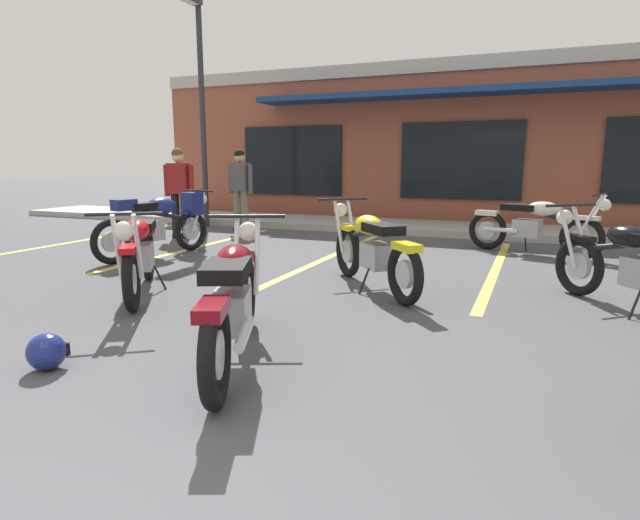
{
  "coord_description": "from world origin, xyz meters",
  "views": [
    {
      "loc": [
        1.67,
        -0.58,
        1.42
      ],
      "look_at": [
        -0.12,
        3.71,
        0.55
      ],
      "focal_mm": 29.43,
      "sensor_mm": 36.0,
      "label": 1
    }
  ],
  "objects_px": {
    "motorcycle_red_sportbike": "(637,265)",
    "motorcycle_silver_naked": "(139,252)",
    "person_near_building": "(240,185)",
    "person_by_back_row": "(179,188)",
    "parking_lot_lamp_post": "(198,80)",
    "motorcycle_green_cafe_racer": "(160,222)",
    "motorcycle_blue_standard": "(534,225)",
    "helmet_on_pavement": "(47,352)",
    "motorcycle_foreground_classic": "(233,298)",
    "motorcycle_orange_scrambler": "(373,249)"
  },
  "relations": [
    {
      "from": "motorcycle_red_sportbike",
      "to": "motorcycle_silver_naked",
      "type": "distance_m",
      "value": 5.0
    },
    {
      "from": "motorcycle_silver_naked",
      "to": "person_near_building",
      "type": "height_order",
      "value": "person_near_building"
    },
    {
      "from": "motorcycle_silver_naked",
      "to": "person_near_building",
      "type": "relative_size",
      "value": 1.09
    },
    {
      "from": "motorcycle_red_sportbike",
      "to": "person_by_back_row",
      "type": "bearing_deg",
      "value": 161.05
    },
    {
      "from": "motorcycle_silver_naked",
      "to": "parking_lot_lamp_post",
      "type": "xyz_separation_m",
      "value": [
        -2.9,
        5.32,
        2.66
      ]
    },
    {
      "from": "motorcycle_green_cafe_racer",
      "to": "parking_lot_lamp_post",
      "type": "bearing_deg",
      "value": 114.73
    },
    {
      "from": "motorcycle_blue_standard",
      "to": "helmet_on_pavement",
      "type": "distance_m",
      "value": 6.98
    },
    {
      "from": "motorcycle_blue_standard",
      "to": "motorcycle_green_cafe_racer",
      "type": "relative_size",
      "value": 0.98
    },
    {
      "from": "helmet_on_pavement",
      "to": "motorcycle_foreground_classic",
      "type": "bearing_deg",
      "value": 30.77
    },
    {
      "from": "motorcycle_blue_standard",
      "to": "motorcycle_orange_scrambler",
      "type": "relative_size",
      "value": 1.2
    },
    {
      "from": "motorcycle_red_sportbike",
      "to": "motorcycle_green_cafe_racer",
      "type": "bearing_deg",
      "value": 173.01
    },
    {
      "from": "motorcycle_blue_standard",
      "to": "person_by_back_row",
      "type": "bearing_deg",
      "value": -174.0
    },
    {
      "from": "motorcycle_red_sportbike",
      "to": "parking_lot_lamp_post",
      "type": "xyz_separation_m",
      "value": [
        -7.74,
        4.07,
        2.66
      ]
    },
    {
      "from": "motorcycle_orange_scrambler",
      "to": "person_near_building",
      "type": "xyz_separation_m",
      "value": [
        -3.96,
        3.74,
        0.49
      ]
    },
    {
      "from": "motorcycle_blue_standard",
      "to": "person_near_building",
      "type": "height_order",
      "value": "person_near_building"
    },
    {
      "from": "motorcycle_green_cafe_racer",
      "to": "person_by_back_row",
      "type": "xyz_separation_m",
      "value": [
        -0.89,
        1.68,
        0.42
      ]
    },
    {
      "from": "motorcycle_silver_naked",
      "to": "motorcycle_green_cafe_racer",
      "type": "relative_size",
      "value": 0.88
    },
    {
      "from": "person_near_building",
      "to": "motorcycle_silver_naked",
      "type": "bearing_deg",
      "value": -71.0
    },
    {
      "from": "motorcycle_orange_scrambler",
      "to": "motorcycle_green_cafe_racer",
      "type": "bearing_deg",
      "value": 167.36
    },
    {
      "from": "motorcycle_green_cafe_racer",
      "to": "helmet_on_pavement",
      "type": "bearing_deg",
      "value": -60.47
    },
    {
      "from": "motorcycle_foreground_classic",
      "to": "motorcycle_green_cafe_racer",
      "type": "height_order",
      "value": "same"
    },
    {
      "from": "motorcycle_green_cafe_racer",
      "to": "person_by_back_row",
      "type": "height_order",
      "value": "person_by_back_row"
    },
    {
      "from": "motorcycle_red_sportbike",
      "to": "person_near_building",
      "type": "relative_size",
      "value": 1.03
    },
    {
      "from": "motorcycle_silver_naked",
      "to": "motorcycle_blue_standard",
      "type": "height_order",
      "value": "same"
    },
    {
      "from": "motorcycle_green_cafe_racer",
      "to": "helmet_on_pavement",
      "type": "distance_m",
      "value": 4.55
    },
    {
      "from": "motorcycle_foreground_classic",
      "to": "motorcycle_silver_naked",
      "type": "height_order",
      "value": "same"
    },
    {
      "from": "motorcycle_foreground_classic",
      "to": "motorcycle_blue_standard",
      "type": "xyz_separation_m",
      "value": [
        1.93,
        5.61,
        0.0
      ]
    },
    {
      "from": "motorcycle_orange_scrambler",
      "to": "motorcycle_blue_standard",
      "type": "bearing_deg",
      "value": 62.33
    },
    {
      "from": "motorcycle_silver_naked",
      "to": "person_by_back_row",
      "type": "relative_size",
      "value": 1.09
    },
    {
      "from": "helmet_on_pavement",
      "to": "parking_lot_lamp_post",
      "type": "bearing_deg",
      "value": 117.39
    },
    {
      "from": "motorcycle_green_cafe_racer",
      "to": "motorcycle_foreground_classic",
      "type": "bearing_deg",
      "value": -44.53
    },
    {
      "from": "motorcycle_foreground_classic",
      "to": "helmet_on_pavement",
      "type": "xyz_separation_m",
      "value": [
        -1.11,
        -0.66,
        -0.33
      ]
    },
    {
      "from": "motorcycle_red_sportbike",
      "to": "motorcycle_green_cafe_racer",
      "type": "distance_m",
      "value": 6.26
    },
    {
      "from": "motorcycle_silver_naked",
      "to": "person_near_building",
      "type": "bearing_deg",
      "value": 109.0
    },
    {
      "from": "motorcycle_red_sportbike",
      "to": "parking_lot_lamp_post",
      "type": "bearing_deg",
      "value": 152.26
    },
    {
      "from": "motorcycle_red_sportbike",
      "to": "motorcycle_foreground_classic",
      "type": "bearing_deg",
      "value": -138.72
    },
    {
      "from": "person_by_back_row",
      "to": "parking_lot_lamp_post",
      "type": "relative_size",
      "value": 0.35
    },
    {
      "from": "motorcycle_foreground_classic",
      "to": "motorcycle_green_cafe_racer",
      "type": "relative_size",
      "value": 0.95
    },
    {
      "from": "motorcycle_red_sportbike",
      "to": "motorcycle_silver_naked",
      "type": "xyz_separation_m",
      "value": [
        -4.84,
        -1.25,
        0.0
      ]
    },
    {
      "from": "motorcycle_foreground_classic",
      "to": "parking_lot_lamp_post",
      "type": "relative_size",
      "value": 0.41
    },
    {
      "from": "motorcycle_green_cafe_racer",
      "to": "parking_lot_lamp_post",
      "type": "relative_size",
      "value": 0.43
    },
    {
      "from": "motorcycle_red_sportbike",
      "to": "person_near_building",
      "type": "bearing_deg",
      "value": 150.56
    },
    {
      "from": "motorcycle_silver_naked",
      "to": "person_by_back_row",
      "type": "distance_m",
      "value": 4.36
    },
    {
      "from": "motorcycle_green_cafe_racer",
      "to": "motorcycle_orange_scrambler",
      "type": "distance_m",
      "value": 3.72
    },
    {
      "from": "person_near_building",
      "to": "motorcycle_blue_standard",
      "type": "bearing_deg",
      "value": -6.15
    },
    {
      "from": "helmet_on_pavement",
      "to": "motorcycle_red_sportbike",
      "type": "bearing_deg",
      "value": 38.64
    },
    {
      "from": "person_near_building",
      "to": "motorcycle_green_cafe_racer",
      "type": "bearing_deg",
      "value": -83.59
    },
    {
      "from": "person_by_back_row",
      "to": "helmet_on_pavement",
      "type": "xyz_separation_m",
      "value": [
        3.13,
        -5.62,
        -0.82
      ]
    },
    {
      "from": "motorcycle_orange_scrambler",
      "to": "motorcycle_red_sportbike",
      "type": "bearing_deg",
      "value": 1.13
    },
    {
      "from": "parking_lot_lamp_post",
      "to": "motorcycle_green_cafe_racer",
      "type": "bearing_deg",
      "value": -65.27
    }
  ]
}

